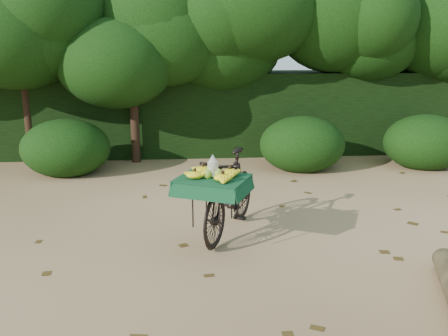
{
  "coord_description": "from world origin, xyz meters",
  "views": [
    {
      "loc": [
        -0.75,
        -4.59,
        2.3
      ],
      "look_at": [
        -0.31,
        0.81,
        0.94
      ],
      "focal_mm": 38.0,
      "sensor_mm": 36.0,
      "label": 1
    }
  ],
  "objects": [
    {
      "name": "hedge_backdrop",
      "position": [
        0.0,
        6.3,
        0.9
      ],
      "size": [
        26.0,
        1.8,
        1.8
      ],
      "primitive_type": "cube",
      "color": "black",
      "rests_on": "ground"
    },
    {
      "name": "bush_clumps",
      "position": [
        0.5,
        4.3,
        0.45
      ],
      "size": [
        8.8,
        1.7,
        0.9
      ],
      "primitive_type": null,
      "color": "black",
      "rests_on": "ground"
    },
    {
      "name": "tree_row",
      "position": [
        -0.65,
        5.5,
        2.0
      ],
      "size": [
        14.5,
        2.0,
        4.0
      ],
      "primitive_type": null,
      "color": "black",
      "rests_on": "ground"
    },
    {
      "name": "vendor_bicycle",
      "position": [
        -0.22,
        1.1,
        0.54
      ],
      "size": [
        1.32,
        1.9,
        1.07
      ],
      "rotation": [
        0.0,
        0.0,
        -0.43
      ],
      "color": "black",
      "rests_on": "ground"
    },
    {
      "name": "leaf_litter",
      "position": [
        0.0,
        0.65,
        0.01
      ],
      "size": [
        7.0,
        7.3,
        0.01
      ],
      "primitive_type": null,
      "color": "#483313",
      "rests_on": "ground"
    },
    {
      "name": "ground",
      "position": [
        0.0,
        0.0,
        0.0
      ],
      "size": [
        80.0,
        80.0,
        0.0
      ],
      "primitive_type": "plane",
      "color": "tan",
      "rests_on": "ground"
    }
  ]
}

